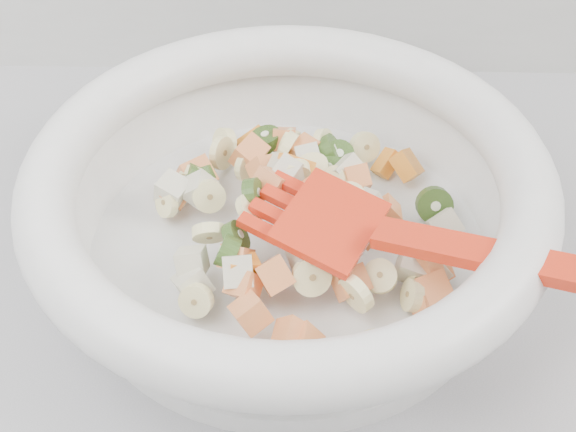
{
  "coord_description": "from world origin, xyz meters",
  "views": [
    {
      "loc": [
        0.14,
        1.01,
        1.38
      ],
      "look_at": [
        0.13,
        1.47,
        0.95
      ],
      "focal_mm": 55.0,
      "sensor_mm": 36.0,
      "label": 1
    }
  ],
  "objects": [
    {
      "name": "mixing_bowl",
      "position": [
        0.13,
        1.47,
        0.96
      ],
      "size": [
        0.46,
        0.37,
        0.12
      ],
      "color": "white",
      "rests_on": "counter"
    }
  ]
}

